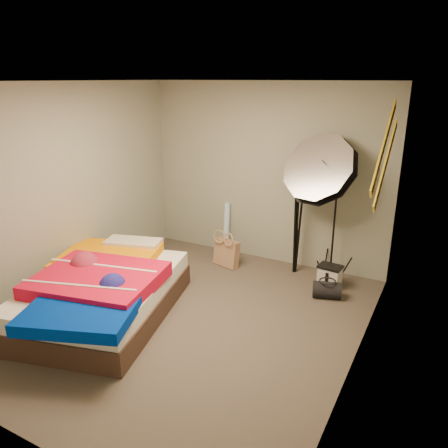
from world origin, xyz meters
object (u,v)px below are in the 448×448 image
Objects in this scene: camera_case at (330,277)px; bed at (103,291)px; tote_bag at (227,253)px; duffel_bag at (327,290)px; photo_umbrella at (322,171)px; camera_tripod at (297,224)px; wrapping_roll at (226,229)px.

bed reaches higher than camera_case.
bed reaches higher than tote_bag.
photo_umbrella reaches higher than duffel_bag.
camera_case reaches higher than duffel_bag.
duffel_bag is 0.99m from camera_tripod.
tote_bag is 1.75m from photo_umbrella.
tote_bag is 0.19× the size of photo_umbrella.
duffel_bag is at bearing -21.57° from wrapping_roll.
wrapping_roll is 2.33× the size of duffel_bag.
camera_tripod reaches higher than bed.
camera_case is 0.30m from duffel_bag.
camera_tripod is at bearing -8.07° from wrapping_roll.
bed is at bearing -93.27° from tote_bag.
tote_bag is at bearing 72.93° from bed.
tote_bag is 1.54m from duffel_bag.
tote_bag is 0.32× the size of camera_tripod.
duffel_bag is 0.28× the size of camera_tripod.
wrapping_roll reaches higher than camera_case.
photo_umbrella is at bearing 23.16° from tote_bag.
wrapping_roll reaches higher than tote_bag.
wrapping_roll is 1.19m from camera_tripod.
camera_case is 0.22× the size of camera_tripod.
bed is at bearing -131.18° from camera_case.
bed is (-2.03, -1.88, 0.16)m from camera_case.
photo_umbrella reaches higher than bed.
photo_umbrella reaches higher than tote_bag.
camera_tripod is at bearing 120.84° from duffel_bag.
camera_tripod is at bearing 163.42° from camera_case.
duffel_bag is at bearing -41.43° from camera_tripod.
camera_case is 0.81m from camera_tripod.
camera_case is at bearing -12.99° from wrapping_roll.
camera_tripod is (-0.60, 0.53, 0.58)m from duffel_bag.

